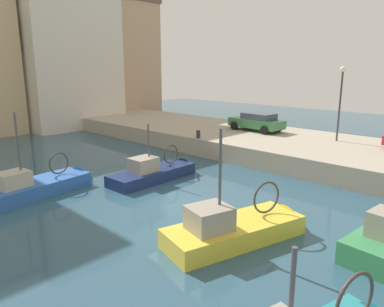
% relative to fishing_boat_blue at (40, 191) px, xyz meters
% --- Properties ---
extents(water_surface, '(80.00, 80.00, 0.00)m').
position_rel_fishing_boat_blue_xyz_m(water_surface, '(3.80, -6.16, -0.10)').
color(water_surface, '#2D5166').
rests_on(water_surface, ground).
extents(quay_wall, '(9.00, 56.00, 1.20)m').
position_rel_fishing_boat_blue_xyz_m(quay_wall, '(15.30, -6.16, 0.50)').
color(quay_wall, '#ADA08C').
rests_on(quay_wall, ground).
extents(fishing_boat_blue, '(6.52, 2.58, 4.85)m').
position_rel_fishing_boat_blue_xyz_m(fishing_boat_blue, '(0.00, 0.00, 0.00)').
color(fishing_boat_blue, '#2D60B7').
rests_on(fishing_boat_blue, ground).
extents(fishing_boat_navy, '(5.85, 1.96, 3.88)m').
position_rel_fishing_boat_blue_xyz_m(fishing_boat_navy, '(5.56, -2.30, 0.02)').
color(fishing_boat_navy, navy).
rests_on(fishing_boat_navy, ground).
extents(fishing_boat_yellow, '(6.15, 3.22, 4.90)m').
position_rel_fishing_boat_blue_xyz_m(fishing_boat_yellow, '(2.93, -9.92, 0.02)').
color(fishing_boat_yellow, gold).
rests_on(fishing_boat_yellow, ground).
extents(parked_car_green, '(2.18, 4.31, 1.37)m').
position_rel_fishing_boat_blue_xyz_m(parked_car_green, '(16.43, -1.37, 1.82)').
color(parked_car_green, '#387547').
rests_on(parked_car_green, quay_wall).
extents(mooring_bollard_mid, '(0.28, 0.28, 0.55)m').
position_rel_fishing_boat_blue_xyz_m(mooring_bollard_mid, '(11.15, -0.16, 1.38)').
color(mooring_bollard_mid, '#2D2D33').
rests_on(mooring_bollard_mid, quay_wall).
extents(quay_streetlamp, '(0.36, 0.36, 4.83)m').
position_rel_fishing_boat_blue_xyz_m(quay_streetlamp, '(16.80, -7.44, 4.36)').
color(quay_streetlamp, '#38383D').
rests_on(quay_streetlamp, quay_wall).
extents(waterfront_building_central, '(8.90, 6.71, 13.62)m').
position_rel_fishing_boat_blue_xyz_m(waterfront_building_central, '(18.74, 20.23, 6.73)').
color(waterfront_building_central, tan).
rests_on(waterfront_building_central, ground).
extents(waterfront_building_east, '(9.52, 8.77, 15.08)m').
position_rel_fishing_boat_blue_xyz_m(waterfront_building_east, '(11.31, 18.88, 7.46)').
color(waterfront_building_east, silver).
rests_on(waterfront_building_east, ground).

